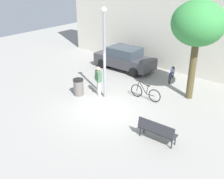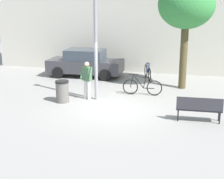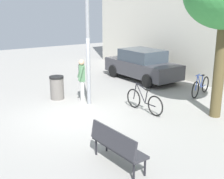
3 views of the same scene
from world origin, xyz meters
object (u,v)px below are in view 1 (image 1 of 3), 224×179
(park_bench, at_px, (157,130))
(bicycle_black, at_px, (145,93))
(bicycle_blue, at_px, (172,75))
(lamppost, at_px, (104,49))
(parked_car_charcoal, at_px, (125,58))
(person_by_lamppost, at_px, (98,79))
(plaza_tree, at_px, (198,24))
(trash_bin, at_px, (79,87))

(park_bench, xyz_separation_m, bicycle_black, (-2.50, 2.96, -0.16))
(park_bench, relative_size, bicycle_blue, 0.93)
(lamppost, height_order, parked_car_charcoal, lamppost)
(bicycle_blue, bearing_deg, parked_car_charcoal, -176.15)
(park_bench, relative_size, parked_car_charcoal, 0.38)
(park_bench, bearing_deg, lamppost, 157.55)
(person_by_lamppost, height_order, bicycle_black, person_by_lamppost)
(bicycle_blue, relative_size, bicycle_black, 0.96)
(plaza_tree, bearing_deg, park_bench, -80.63)
(person_by_lamppost, height_order, plaza_tree, plaza_tree)
(park_bench, height_order, plaza_tree, plaza_tree)
(bicycle_black, relative_size, trash_bin, 1.93)
(lamppost, xyz_separation_m, parked_car_charcoal, (-1.88, 4.20, -1.93))
(person_by_lamppost, bearing_deg, bicycle_blue, 65.72)
(plaza_tree, distance_m, parked_car_charcoal, 6.45)
(bicycle_blue, bearing_deg, lamppost, -110.29)
(bicycle_blue, distance_m, parked_car_charcoal, 3.55)
(lamppost, bearing_deg, bicycle_blue, 69.71)
(person_by_lamppost, distance_m, parked_car_charcoal, 4.53)
(person_by_lamppost, height_order, trash_bin, person_by_lamppost)
(bicycle_blue, xyz_separation_m, trash_bin, (-2.93, -5.16, 0.09))
(person_by_lamppost, xyz_separation_m, park_bench, (4.73, -1.71, -0.42))
(bicycle_black, distance_m, parked_car_charcoal, 4.81)
(park_bench, bearing_deg, trash_bin, 169.34)
(parked_car_charcoal, bearing_deg, lamppost, -65.86)
(park_bench, xyz_separation_m, parked_car_charcoal, (-6.22, 5.99, 0.23))
(parked_car_charcoal, xyz_separation_m, trash_bin, (0.59, -4.93, -0.30))
(lamppost, xyz_separation_m, park_bench, (4.34, -1.79, -2.16))
(person_by_lamppost, relative_size, park_bench, 1.03)
(person_by_lamppost, bearing_deg, bicycle_black, 29.10)
(person_by_lamppost, distance_m, bicycle_black, 2.62)
(trash_bin, bearing_deg, person_by_lamppost, 36.20)
(lamppost, distance_m, park_bench, 5.16)
(plaza_tree, xyz_separation_m, bicycle_black, (-1.73, -1.69, -3.57))
(bicycle_blue, bearing_deg, park_bench, -66.57)
(lamppost, bearing_deg, bicycle_black, 32.40)
(parked_car_charcoal, bearing_deg, person_by_lamppost, -70.83)
(person_by_lamppost, bearing_deg, lamppost, 10.97)
(plaza_tree, distance_m, bicycle_blue, 4.35)
(bicycle_blue, distance_m, trash_bin, 5.94)
(lamppost, relative_size, plaza_tree, 0.93)
(parked_car_charcoal, bearing_deg, trash_bin, -83.17)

